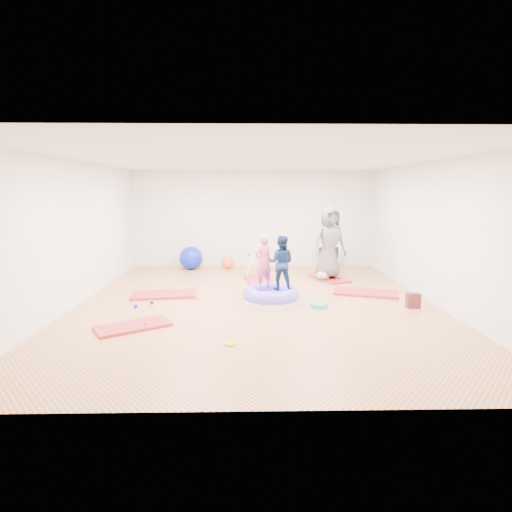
{
  "coord_description": "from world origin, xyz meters",
  "views": [
    {
      "loc": [
        -0.16,
        -7.73,
        2.19
      ],
      "look_at": [
        0.0,
        0.3,
        0.9
      ],
      "focal_mm": 28.0,
      "sensor_mm": 36.0,
      "label": 1
    }
  ],
  "objects": [
    {
      "name": "gym_mat_front_left",
      "position": [
        -2.05,
        -1.44,
        0.02
      ],
      "size": [
        1.29,
        1.1,
        0.05
      ],
      "primitive_type": "cube",
      "rotation": [
        0.0,
        0.0,
        0.56
      ],
      "color": "#CC4429",
      "rests_on": "ground"
    },
    {
      "name": "inflatable_cushion",
      "position": [
        0.29,
        -0.02,
        0.14
      ],
      "size": [
        1.14,
        1.14,
        0.36
      ],
      "rotation": [
        0.0,
        0.0,
        -0.06
      ],
      "color": "white",
      "rests_on": "ground"
    },
    {
      "name": "exercise_ball_blue",
      "position": [
        -1.79,
        3.52,
        0.33
      ],
      "size": [
        0.66,
        0.66,
        0.66
      ],
      "primitive_type": "sphere",
      "color": "#0D1FC5",
      "rests_on": "ground"
    },
    {
      "name": "gym_mat_rear_right",
      "position": [
        1.89,
        2.14,
        0.02
      ],
      "size": [
        0.97,
        1.31,
        0.05
      ],
      "primitive_type": "cube",
      "rotation": [
        0.0,
        0.0,
        1.94
      ],
      "color": "#CC4429",
      "rests_on": "ground"
    },
    {
      "name": "child_pink",
      "position": [
        0.14,
        0.08,
        0.87
      ],
      "size": [
        0.47,
        0.43,
        1.07
      ],
      "primitive_type": "imported",
      "rotation": [
        0.0,
        0.0,
        3.72
      ],
      "color": "#D15372",
      "rests_on": "inflatable_cushion"
    },
    {
      "name": "exercise_ball_orange",
      "position": [
        -0.75,
        3.6,
        0.18
      ],
      "size": [
        0.36,
        0.36,
        0.36
      ],
      "primitive_type": "sphere",
      "color": "orange",
      "rests_on": "ground"
    },
    {
      "name": "room",
      "position": [
        0.0,
        0.0,
        1.4
      ],
      "size": [
        7.01,
        8.01,
        2.81
      ],
      "color": "tan",
      "rests_on": "ground"
    },
    {
      "name": "child_navy",
      "position": [
        0.49,
        -0.04,
        0.87
      ],
      "size": [
        0.6,
        0.52,
        1.08
      ],
      "primitive_type": "imported",
      "rotation": [
        0.0,
        0.0,
        2.9
      ],
      "color": "#12244A",
      "rests_on": "inflatable_cushion"
    },
    {
      "name": "ball_pit_balls",
      "position": [
        -1.55,
        -0.06,
        0.04
      ],
      "size": [
        2.36,
        2.13,
        0.08
      ],
      "color": "#0D1FC5",
      "rests_on": "ground"
    },
    {
      "name": "gym_mat_mid_left",
      "position": [
        -1.96,
        0.58,
        0.03
      ],
      "size": [
        1.42,
        0.84,
        0.06
      ],
      "primitive_type": "cube",
      "rotation": [
        0.0,
        0.0,
        0.13
      ],
      "color": "#CC4429",
      "rests_on": "ground"
    },
    {
      "name": "backpack",
      "position": [
        2.99,
        -0.41,
        0.14
      ],
      "size": [
        0.25,
        0.15,
        0.28
      ],
      "primitive_type": "cube",
      "rotation": [
        0.0,
        0.0,
        0.01
      ],
      "color": "maroon",
      "rests_on": "ground"
    },
    {
      "name": "gym_mat_center_back",
      "position": [
        0.12,
        1.94,
        0.03
      ],
      "size": [
        0.8,
        1.32,
        0.05
      ],
      "primitive_type": "cube",
      "rotation": [
        0.0,
        0.0,
        1.73
      ],
      "color": "#CC4429",
      "rests_on": "ground"
    },
    {
      "name": "yellow_toy",
      "position": [
        -0.43,
        -2.2,
        0.01
      ],
      "size": [
        0.18,
        0.18,
        0.03
      ],
      "primitive_type": "cylinder",
      "color": "#D7DA00",
      "rests_on": "ground"
    },
    {
      "name": "cube_shelf",
      "position": [
        2.17,
        3.79,
        0.33
      ],
      "size": [
        0.66,
        0.33,
        0.66
      ],
      "color": "white",
      "rests_on": "ground"
    },
    {
      "name": "adult_caregiver",
      "position": [
        1.87,
        2.11,
        0.94
      ],
      "size": [
        1.02,
        0.83,
        1.79
      ],
      "primitive_type": "imported",
      "rotation": [
        0.0,
        0.0,
        0.35
      ],
      "color": "#58595C",
      "rests_on": "gym_mat_rear_right"
    },
    {
      "name": "infant_play_gym",
      "position": [
        0.13,
        2.8,
        0.36
      ],
      "size": [
        0.7,
        0.67,
        0.54
      ],
      "rotation": [
        0.0,
        0.0,
        0.32
      ],
      "color": "white",
      "rests_on": "ground"
    },
    {
      "name": "gym_mat_right",
      "position": [
        2.39,
        0.65,
        0.03
      ],
      "size": [
        1.47,
        1.04,
        0.06
      ],
      "primitive_type": "cube",
      "rotation": [
        0.0,
        0.0,
        -0.31
      ],
      "color": "#CC4429",
      "rests_on": "ground"
    },
    {
      "name": "infant",
      "position": [
        1.69,
        1.93,
        0.15
      ],
      "size": [
        0.33,
        0.34,
        0.2
      ],
      "color": "#A1D1EB",
      "rests_on": "gym_mat_rear_right"
    },
    {
      "name": "balance_disc",
      "position": [
        1.2,
        -0.33,
        0.04
      ],
      "size": [
        0.35,
        0.35,
        0.08
      ],
      "primitive_type": "cylinder",
      "color": "teal",
      "rests_on": "ground"
    }
  ]
}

